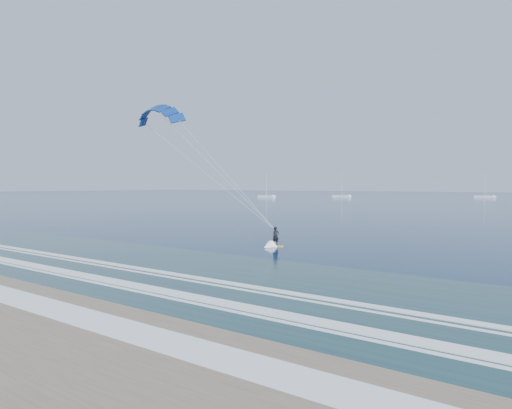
{
  "coord_description": "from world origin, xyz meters",
  "views": [
    {
      "loc": [
        28.54,
        -12.83,
        6.28
      ],
      "look_at": [
        2.46,
        23.1,
        4.42
      ],
      "focal_mm": 32.0,
      "sensor_mm": 36.0,
      "label": 1
    }
  ],
  "objects_px": {
    "sailboat_2": "(485,197)",
    "sailboat_0": "(266,196)",
    "kitesurfer_rig": "(210,164)",
    "sailboat_1": "(342,196)"
  },
  "relations": [
    {
      "from": "sailboat_2",
      "to": "sailboat_0",
      "type": "bearing_deg",
      "value": -145.91
    },
    {
      "from": "kitesurfer_rig",
      "to": "sailboat_1",
      "type": "xyz_separation_m",
      "value": [
        -69.78,
        180.59,
        -7.91
      ]
    },
    {
      "from": "kitesurfer_rig",
      "to": "sailboat_0",
      "type": "distance_m",
      "value": 182.93
    },
    {
      "from": "sailboat_1",
      "to": "sailboat_0",
      "type": "bearing_deg",
      "value": -137.25
    },
    {
      "from": "sailboat_2",
      "to": "kitesurfer_rig",
      "type": "bearing_deg",
      "value": -87.82
    },
    {
      "from": "kitesurfer_rig",
      "to": "sailboat_2",
      "type": "relative_size",
      "value": 1.58
    },
    {
      "from": "kitesurfer_rig",
      "to": "sailboat_0",
      "type": "xyz_separation_m",
      "value": [
        -98.83,
        153.74,
        -7.91
      ]
    },
    {
      "from": "kitesurfer_rig",
      "to": "sailboat_1",
      "type": "relative_size",
      "value": 1.5
    },
    {
      "from": "sailboat_1",
      "to": "sailboat_2",
      "type": "relative_size",
      "value": 1.05
    },
    {
      "from": "sailboat_1",
      "to": "sailboat_2",
      "type": "height_order",
      "value": "sailboat_1"
    }
  ]
}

